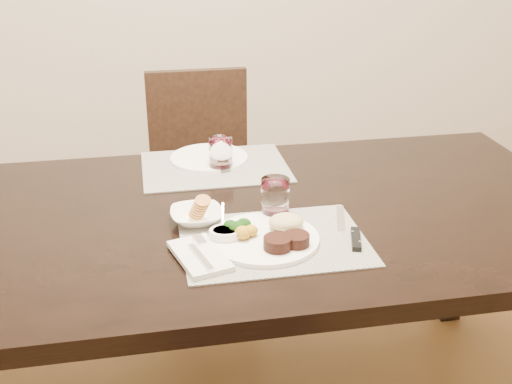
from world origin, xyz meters
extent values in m
cube|color=black|center=(0.00, 0.00, 0.72)|extent=(2.00, 1.00, 0.05)
cube|color=black|center=(0.92, 0.42, 0.35)|extent=(0.08, 0.08, 0.70)
cube|color=black|center=(0.00, 0.85, 0.43)|extent=(0.42, 0.42, 0.04)
cube|color=black|center=(-0.18, 0.67, 0.21)|extent=(0.04, 0.04, 0.41)
cube|color=black|center=(0.18, 0.67, 0.21)|extent=(0.04, 0.04, 0.41)
cube|color=black|center=(-0.18, 1.03, 0.21)|extent=(0.04, 0.04, 0.41)
cube|color=black|center=(0.18, 1.03, 0.21)|extent=(0.04, 0.04, 0.41)
cube|color=black|center=(0.00, 1.04, 0.68)|extent=(0.42, 0.04, 0.45)
cube|color=gray|center=(0.07, -0.18, 0.75)|extent=(0.46, 0.34, 0.00)
cube|color=gray|center=(-0.01, 0.34, 0.75)|extent=(0.46, 0.34, 0.00)
cylinder|color=white|center=(0.04, -0.18, 0.76)|extent=(0.28, 0.28, 0.01)
cylinder|color=black|center=(0.06, -0.24, 0.78)|extent=(0.07, 0.07, 0.03)
cylinder|color=black|center=(0.11, -0.23, 0.78)|extent=(0.06, 0.06, 0.03)
ellipsoid|color=tan|center=(0.11, -0.14, 0.78)|extent=(0.09, 0.08, 0.04)
ellipsoid|color=#163D0B|center=(-0.02, -0.15, 0.78)|extent=(0.04, 0.04, 0.04)
ellipsoid|color=#B28B16|center=(-0.01, -0.18, 0.78)|extent=(0.04, 0.04, 0.03)
cube|color=silver|center=(-0.12, -0.24, 0.76)|extent=(0.15, 0.20, 0.01)
cube|color=white|center=(-0.12, -0.26, 0.77)|extent=(0.05, 0.13, 0.01)
cube|color=white|center=(-0.12, -0.17, 0.77)|extent=(0.04, 0.05, 0.00)
cube|color=white|center=(0.27, -0.10, 0.76)|extent=(0.06, 0.15, 0.00)
cube|color=black|center=(0.27, -0.22, 0.76)|extent=(0.05, 0.11, 0.01)
imported|color=white|center=(-0.11, -0.04, 0.77)|extent=(0.14, 0.14, 0.03)
cylinder|color=#C17E3C|center=(-0.11, -0.04, 0.79)|extent=(0.04, 0.05, 0.04)
cylinder|color=white|center=(-0.05, -0.16, 0.77)|extent=(0.08, 0.08, 0.03)
cylinder|color=#0C3710|center=(-0.05, -0.16, 0.78)|extent=(0.07, 0.07, 0.01)
cube|color=white|center=(-0.05, -0.11, 0.80)|extent=(0.01, 0.06, 0.04)
cylinder|color=silver|center=(0.10, -0.04, 0.81)|extent=(0.08, 0.08, 0.11)
cylinder|color=#3B050D|center=(0.10, -0.04, 0.77)|extent=(0.06, 0.06, 0.03)
cylinder|color=white|center=(-0.03, 0.40, 0.76)|extent=(0.25, 0.25, 0.01)
cylinder|color=silver|center=(0.00, 0.31, 0.81)|extent=(0.07, 0.07, 0.10)
cylinder|color=#3B050D|center=(0.00, 0.31, 0.77)|extent=(0.06, 0.06, 0.03)
camera|label=1|loc=(-0.24, -1.56, 1.53)|focal=45.00mm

